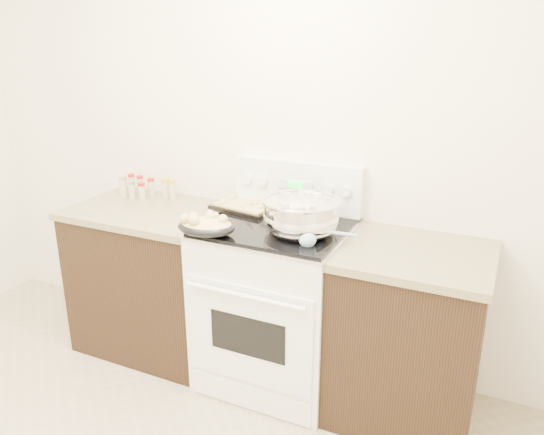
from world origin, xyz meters
The scene contains 9 objects.
counter_left centered at (-0.48, 1.43, 0.46)m, with size 0.93×0.67×0.92m.
counter_right centered at (1.08, 1.43, 0.46)m, with size 0.73×0.67×0.92m.
kitchen_range centered at (0.35, 1.42, 0.49)m, with size 0.78×0.73×1.22m.
mixing_bowl centered at (0.51, 1.37, 1.03)m, with size 0.48×0.48×0.23m.
roasting_pan centered at (0.09, 1.14, 0.99)m, with size 0.33×0.25×0.12m.
baking_sheet centered at (0.08, 1.59, 0.96)m, with size 0.40×0.31×0.06m.
wooden_spoon centered at (0.41, 1.34, 0.95)m, with size 0.19×0.23×0.04m.
blue_ladle centered at (0.61, 1.23, 0.98)m, with size 0.24×0.20×0.11m.
spice_jars centered at (-0.65, 1.60, 0.98)m, with size 0.38×0.15×0.13m.
Camera 1 is at (1.45, -0.98, 1.90)m, focal length 35.00 mm.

